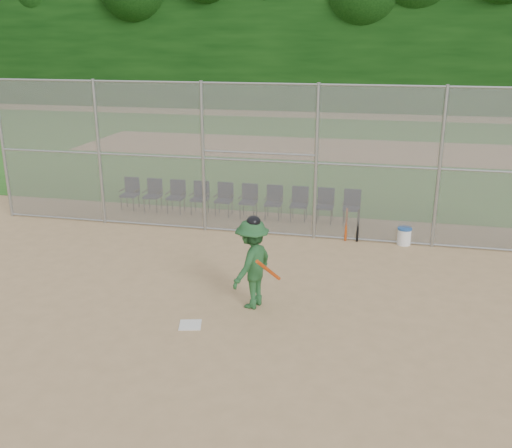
% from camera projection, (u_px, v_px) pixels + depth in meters
% --- Properties ---
extents(ground, '(100.00, 100.00, 0.00)m').
position_uv_depth(ground, '(227.00, 320.00, 10.62)').
color(ground, tan).
rests_on(ground, ground).
extents(grass_strip, '(100.00, 100.00, 0.00)m').
position_uv_depth(grass_strip, '(327.00, 149.00, 27.33)').
color(grass_strip, '#27601C').
rests_on(grass_strip, ground).
extents(dirt_patch_far, '(24.00, 24.00, 0.00)m').
position_uv_depth(dirt_patch_far, '(327.00, 149.00, 27.33)').
color(dirt_patch_far, tan).
rests_on(dirt_patch_far, ground).
extents(backstop_fence, '(16.09, 0.09, 4.00)m').
position_uv_depth(backstop_fence, '(277.00, 159.00, 14.63)').
color(backstop_fence, gray).
rests_on(backstop_fence, ground).
extents(treeline, '(81.00, 60.00, 11.00)m').
position_uv_depth(treeline, '(336.00, 29.00, 27.49)').
color(treeline, black).
rests_on(treeline, ground).
extents(home_plate, '(0.48, 0.48, 0.02)m').
position_uv_depth(home_plate, '(190.00, 325.00, 10.43)').
color(home_plate, silver).
rests_on(home_plate, ground).
extents(batter_at_plate, '(1.08, 1.37, 1.86)m').
position_uv_depth(batter_at_plate, '(252.00, 263.00, 10.94)').
color(batter_at_plate, '#215329').
rests_on(batter_at_plate, ground).
extents(water_cooler, '(0.36, 0.36, 0.45)m').
position_uv_depth(water_cooler, '(404.00, 236.00, 14.49)').
color(water_cooler, white).
rests_on(water_cooler, ground).
extents(spare_bats, '(0.36, 0.23, 0.85)m').
position_uv_depth(spare_bats, '(352.00, 225.00, 14.74)').
color(spare_bats, '#D84C14').
rests_on(spare_bats, ground).
extents(chair_0, '(0.54, 0.52, 0.96)m').
position_uv_depth(chair_0, '(130.00, 194.00, 17.46)').
color(chair_0, '#0E1734').
rests_on(chair_0, ground).
extents(chair_1, '(0.54, 0.52, 0.96)m').
position_uv_depth(chair_1, '(152.00, 195.00, 17.30)').
color(chair_1, '#0E1734').
rests_on(chair_1, ground).
extents(chair_2, '(0.54, 0.52, 0.96)m').
position_uv_depth(chair_2, '(176.00, 197.00, 17.15)').
color(chair_2, '#0E1734').
rests_on(chair_2, ground).
extents(chair_3, '(0.54, 0.52, 0.96)m').
position_uv_depth(chair_3, '(199.00, 198.00, 16.99)').
color(chair_3, '#0E1734').
rests_on(chair_3, ground).
extents(chair_4, '(0.54, 0.52, 0.96)m').
position_uv_depth(chair_4, '(224.00, 200.00, 16.83)').
color(chair_4, '#0E1734').
rests_on(chair_4, ground).
extents(chair_5, '(0.54, 0.52, 0.96)m').
position_uv_depth(chair_5, '(248.00, 201.00, 16.68)').
color(chair_5, '#0E1734').
rests_on(chair_5, ground).
extents(chair_6, '(0.54, 0.52, 0.96)m').
position_uv_depth(chair_6, '(273.00, 203.00, 16.52)').
color(chair_6, '#0E1734').
rests_on(chair_6, ground).
extents(chair_7, '(0.54, 0.52, 0.96)m').
position_uv_depth(chair_7, '(299.00, 204.00, 16.36)').
color(chair_7, '#0E1734').
rests_on(chair_7, ground).
extents(chair_8, '(0.54, 0.52, 0.96)m').
position_uv_depth(chair_8, '(325.00, 206.00, 16.21)').
color(chair_8, '#0E1734').
rests_on(chair_8, ground).
extents(chair_9, '(0.54, 0.52, 0.96)m').
position_uv_depth(chair_9, '(352.00, 208.00, 16.05)').
color(chair_9, '#0E1734').
rests_on(chair_9, ground).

